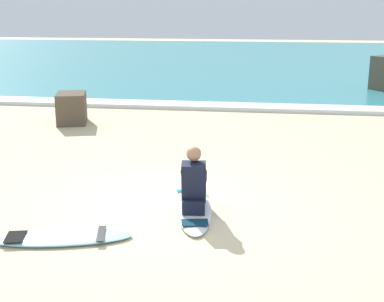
# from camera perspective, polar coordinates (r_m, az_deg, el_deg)

# --- Properties ---
(ground_plane) EXTENTS (80.00, 80.00, 0.00)m
(ground_plane) POSITION_cam_1_polar(r_m,az_deg,el_deg) (7.87, -2.65, -6.21)
(ground_plane) COLOR beige
(sea) EXTENTS (80.00, 28.00, 0.10)m
(sea) POSITION_cam_1_polar(r_m,az_deg,el_deg) (29.00, 5.52, 9.80)
(sea) COLOR teal
(sea) RESTS_ON ground
(breaking_foam) EXTENTS (80.00, 0.90, 0.11)m
(breaking_foam) POSITION_cam_1_polar(r_m,az_deg,el_deg) (15.46, 2.91, 4.87)
(breaking_foam) COLOR white
(breaking_foam) RESTS_ON ground
(surfboard_main) EXTENTS (0.90, 2.19, 0.08)m
(surfboard_main) POSITION_cam_1_polar(r_m,az_deg,el_deg) (7.83, 0.08, -6.03)
(surfboard_main) COLOR silver
(surfboard_main) RESTS_ON ground
(surfer_seated) EXTENTS (0.42, 0.73, 0.95)m
(surfer_seated) POSITION_cam_1_polar(r_m,az_deg,el_deg) (7.51, 0.21, -3.71)
(surfer_seated) COLOR black
(surfer_seated) RESTS_ON surfboard_main
(surfboard_spare_near) EXTENTS (1.88, 0.93, 0.08)m
(surfboard_spare_near) POSITION_cam_1_polar(r_m,az_deg,el_deg) (7.04, -13.96, -9.09)
(surfboard_spare_near) COLOR #9ED1E5
(surfboard_spare_near) RESTS_ON ground
(shoreline_rock) EXTENTS (0.94, 1.12, 0.77)m
(shoreline_rock) POSITION_cam_1_polar(r_m,az_deg,el_deg) (13.74, -12.91, 4.55)
(shoreline_rock) COLOR brown
(shoreline_rock) RESTS_ON ground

